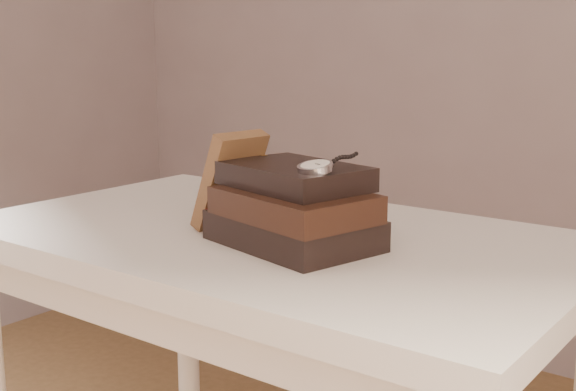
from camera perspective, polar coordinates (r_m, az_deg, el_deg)
The scene contains 5 objects.
table at distance 1.23m, azimuth -1.20°, elevation -6.86°, with size 1.00×0.60×0.75m.
book_stack at distance 1.10m, azimuth 0.46°, elevation -1.01°, with size 0.28×0.22×0.12m.
journal at distance 1.20m, azimuth -4.49°, elevation 1.18°, with size 0.02×0.10×0.17m, color #472D1B.
pocket_watch at distance 1.04m, azimuth 2.31°, elevation 2.28°, with size 0.06×0.16×0.02m.
eyeglasses at distance 1.22m, azimuth 0.81°, elevation 0.77°, with size 0.13×0.14×0.05m.
Camera 1 is at (0.72, -0.57, 1.04)m, focal length 46.19 mm.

